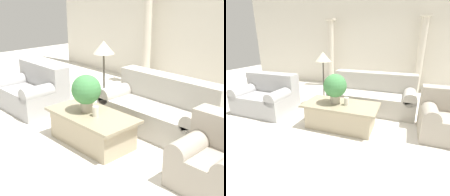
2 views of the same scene
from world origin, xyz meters
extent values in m
plane|color=silver|center=(0.00, 0.00, 0.00)|extent=(16.00, 16.00, 0.00)
cube|color=silver|center=(0.00, 2.93, 1.60)|extent=(10.00, 0.06, 3.20)
cube|color=#B7B2A8|center=(0.45, 0.73, 0.22)|extent=(1.99, 0.93, 0.44)
cube|color=#B7B2A8|center=(0.45, 1.03, 0.66)|extent=(1.99, 0.32, 0.44)
cylinder|color=#B7B2A8|center=(-0.41, 0.73, 0.47)|extent=(0.28, 0.93, 0.28)
cylinder|color=#B7B2A8|center=(1.31, 0.73, 0.47)|extent=(0.28, 0.93, 0.28)
cube|color=#AEADAD|center=(-1.87, -0.28, 0.22)|extent=(1.31, 0.93, 0.44)
cube|color=#AEADAD|center=(-1.87, 0.02, 0.66)|extent=(1.31, 0.32, 0.44)
cylinder|color=#AEADAD|center=(-2.39, -0.28, 0.47)|extent=(0.28, 0.93, 0.28)
cylinder|color=#AEADAD|center=(-1.36, -0.28, 0.47)|extent=(0.28, 0.93, 0.28)
cube|color=tan|center=(0.06, -0.37, 0.22)|extent=(1.26, 0.65, 0.44)
cube|color=tan|center=(0.06, -0.37, 0.46)|extent=(1.43, 0.74, 0.04)
cylinder|color=#B2A893|center=(-0.06, -0.36, 0.56)|extent=(0.18, 0.18, 0.16)
sphere|color=#428447|center=(-0.06, -0.36, 0.83)|extent=(0.45, 0.45, 0.45)
cylinder|color=silver|center=(0.18, -0.39, 0.55)|extent=(0.09, 0.09, 0.15)
cylinder|color=#4C473D|center=(-0.79, 0.66, 0.01)|extent=(0.27, 0.27, 0.03)
cylinder|color=#4C473D|center=(-0.79, 0.66, 0.58)|extent=(0.04, 0.04, 1.10)
cone|color=beige|center=(-0.79, 0.66, 1.24)|extent=(0.40, 0.40, 0.23)
cylinder|color=beige|center=(-1.40, 2.60, 1.13)|extent=(0.20, 0.20, 2.25)
cube|color=beige|center=(-1.40, 2.60, 2.28)|extent=(0.28, 0.28, 0.06)
cylinder|color=beige|center=(1.53, 2.60, 1.13)|extent=(0.20, 0.20, 2.25)
cube|color=beige|center=(1.53, 2.60, 2.28)|extent=(0.28, 0.28, 0.06)
cube|color=#ADA393|center=(1.92, -0.07, 0.21)|extent=(0.86, 0.84, 0.43)
cube|color=#ADA393|center=(1.92, 0.20, 0.64)|extent=(0.86, 0.30, 0.41)
cylinder|color=#ADA393|center=(1.63, -0.07, 0.45)|extent=(0.28, 0.84, 0.28)
camera|label=1|loc=(3.39, -3.13, 2.21)|focal=50.00mm
camera|label=2|loc=(1.13, -3.32, 1.67)|focal=28.00mm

